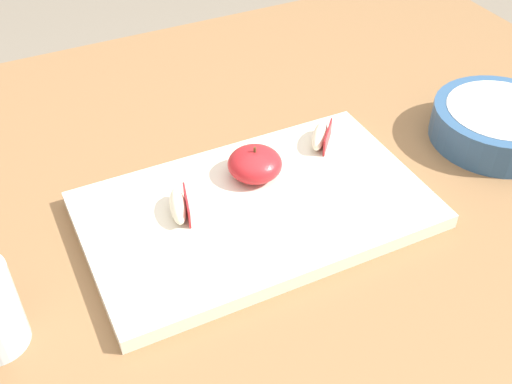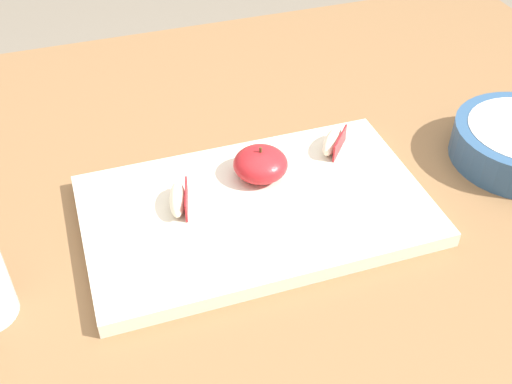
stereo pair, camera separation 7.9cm
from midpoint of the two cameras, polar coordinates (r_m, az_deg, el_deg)
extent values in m
cube|color=brown|center=(0.86, -7.35, -1.44)|extent=(1.50, 1.00, 0.03)
cube|color=brown|center=(1.67, 10.95, 4.90)|extent=(0.06, 0.06, 0.73)
cube|color=beige|center=(0.81, -2.79, -1.74)|extent=(0.44, 0.26, 0.02)
ellipsoid|color=#B21E23|center=(0.84, -2.82, 2.44)|extent=(0.07, 0.07, 0.04)
cylinder|color=#4C3319|center=(0.83, -2.87, 3.65)|extent=(0.00, 0.00, 0.01)
ellipsoid|color=#F4EACC|center=(0.80, -9.93, -1.39)|extent=(0.03, 0.07, 0.03)
cube|color=#B21E23|center=(0.80, -9.12, -1.28)|extent=(0.02, 0.06, 0.03)
ellipsoid|color=#F4EACC|center=(0.90, 3.28, 4.99)|extent=(0.06, 0.06, 0.03)
cube|color=#B21E23|center=(0.90, 3.98, 4.88)|extent=(0.04, 0.05, 0.03)
cylinder|color=#2D517A|center=(0.99, 18.91, 5.72)|extent=(0.19, 0.19, 0.05)
cylinder|color=white|center=(0.99, 18.98, 6.00)|extent=(0.16, 0.16, 0.04)
camera|label=1|loc=(0.04, -92.87, -2.46)|focal=44.30mm
camera|label=2|loc=(0.04, 87.13, 2.46)|focal=44.30mm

